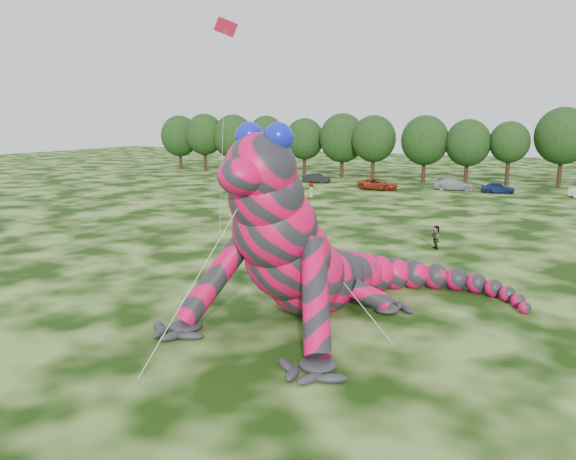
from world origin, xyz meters
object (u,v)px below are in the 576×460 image
(tree_5, at_px, (342,145))
(tree_9, at_px, (509,154))
(flying_kite, at_px, (225,45))
(tree_8, at_px, (467,152))
(tree_2, at_px, (233,143))
(car_1, at_px, (316,178))
(tree_4, at_px, (305,147))
(tree_10, at_px, (562,148))
(tree_6, at_px, (373,148))
(tree_7, at_px, (424,149))
(inflatable_gecko, at_px, (320,218))
(tree_1, at_px, (205,142))
(tree_0, at_px, (180,142))
(spectator_4, at_px, (311,191))
(spectator_0, at_px, (308,213))
(car_3, at_px, (455,184))
(tree_3, at_px, (266,145))
(car_4, at_px, (498,188))
(spectator_5, at_px, (436,237))
(car_0, at_px, (248,176))
(car_2, at_px, (378,184))

(tree_5, xyz_separation_m, tree_9, (24.19, -1.09, -0.56))
(flying_kite, xyz_separation_m, tree_8, (8.15, 48.25, -9.28))
(tree_2, height_order, car_1, tree_2)
(tree_4, height_order, tree_10, tree_10)
(tree_4, distance_m, tree_6, 12.26)
(tree_7, height_order, tree_10, tree_10)
(inflatable_gecko, bearing_deg, tree_8, 100.77)
(flying_kite, xyz_separation_m, car_1, (-11.33, 41.15, -13.10))
(tree_1, height_order, tree_5, tree_1)
(tree_9, bearing_deg, tree_0, 178.05)
(tree_6, relative_size, spectator_4, 5.30)
(spectator_0, bearing_deg, tree_8, -136.66)
(tree_6, distance_m, tree_8, 13.34)
(flying_kite, bearing_deg, tree_9, 74.55)
(inflatable_gecko, relative_size, car_3, 3.51)
(tree_8, bearing_deg, tree_0, 177.44)
(tree_3, height_order, car_4, tree_3)
(tree_3, bearing_deg, spectator_5, -48.86)
(spectator_4, bearing_deg, tree_10, -87.22)
(tree_10, relative_size, car_1, 2.64)
(tree_9, bearing_deg, tree_10, 11.02)
(car_4, bearing_deg, car_0, 87.34)
(tree_3, xyz_separation_m, spectator_4, (17.81, -22.02, -3.83))
(tree_7, distance_m, tree_8, 5.87)
(tree_10, bearing_deg, tree_5, -179.73)
(tree_0, xyz_separation_m, tree_9, (55.62, -1.89, -0.42))
(car_2, distance_m, spectator_0, 24.86)
(inflatable_gecko, bearing_deg, tree_7, 106.67)
(tree_2, distance_m, tree_4, 13.38)
(tree_0, xyz_separation_m, car_0, (20.87, -11.52, -4.11))
(car_4, bearing_deg, tree_7, 50.13)
(tree_5, bearing_deg, flying_kite, -77.79)
(flying_kite, height_order, tree_3, flying_kite)
(tree_3, distance_m, car_4, 37.59)
(tree_1, bearing_deg, tree_10, 0.54)
(tree_5, distance_m, car_4, 26.00)
(tree_2, relative_size, car_1, 2.42)
(inflatable_gecko, relative_size, tree_1, 1.83)
(flying_kite, xyz_separation_m, tree_1, (-35.98, 49.32, -8.85))
(tree_3, distance_m, tree_8, 31.50)
(inflatable_gecko, xyz_separation_m, tree_6, (-15.54, 56.32, 0.25))
(tree_10, bearing_deg, tree_4, 179.79)
(tree_3, bearing_deg, spectator_0, -56.54)
(tree_0, distance_m, car_0, 24.19)
(tree_8, height_order, tree_9, tree_8)
(flying_kite, xyz_separation_m, tree_9, (13.44, 48.61, -9.41))
(tree_0, relative_size, tree_1, 0.97)
(tree_4, bearing_deg, tree_3, -164.86)
(tree_9, bearing_deg, tree_5, 177.42)
(car_4, bearing_deg, spectator_4, 121.96)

